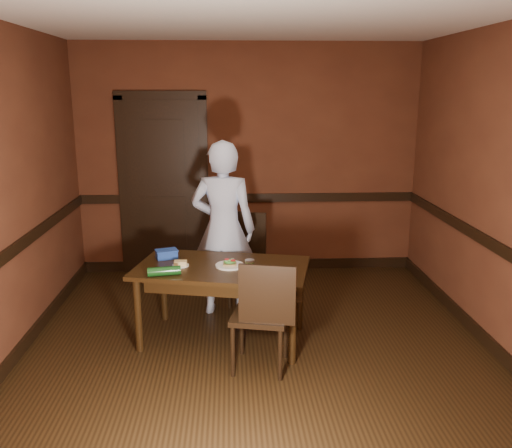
{
  "coord_description": "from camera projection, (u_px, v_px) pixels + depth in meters",
  "views": [
    {
      "loc": [
        -0.22,
        -4.13,
        2.18
      ],
      "look_at": [
        0.0,
        0.35,
        1.05
      ],
      "focal_mm": 38.0,
      "sensor_mm": 36.0,
      "label": 1
    }
  ],
  "objects": [
    {
      "name": "floor",
      "position": [
        258.0,
        355.0,
        4.54
      ],
      "size": [
        4.0,
        4.5,
        0.01
      ],
      "primitive_type": "cube",
      "color": "black",
      "rests_on": "ground"
    },
    {
      "name": "ceiling",
      "position": [
        258.0,
        13.0,
        3.89
      ],
      "size": [
        4.0,
        4.5,
        0.01
      ],
      "primitive_type": "cube",
      "color": "silver",
      "rests_on": "ground"
    },
    {
      "name": "wall_back",
      "position": [
        248.0,
        160.0,
        6.4
      ],
      "size": [
        4.0,
        0.02,
        2.7
      ],
      "primitive_type": "cube",
      "color": "#562B1A",
      "rests_on": "ground"
    },
    {
      "name": "wall_front",
      "position": [
        290.0,
        314.0,
        2.04
      ],
      "size": [
        4.0,
        0.02,
        2.7
      ],
      "primitive_type": "cube",
      "color": "#562B1A",
      "rests_on": "ground"
    },
    {
      "name": "wall_right",
      "position": [
        509.0,
        195.0,
        4.31
      ],
      "size": [
        0.02,
        4.5,
        2.7
      ],
      "primitive_type": "cube",
      "color": "#562B1A",
      "rests_on": "ground"
    },
    {
      "name": "dado_back",
      "position": [
        248.0,
        198.0,
        6.49
      ],
      "size": [
        4.0,
        0.03,
        0.1
      ],
      "primitive_type": "cube",
      "color": "black",
      "rests_on": "ground"
    },
    {
      "name": "dado_left",
      "position": [
        5.0,
        256.0,
        4.23
      ],
      "size": [
        0.03,
        4.5,
        0.1
      ],
      "primitive_type": "cube",
      "color": "black",
      "rests_on": "ground"
    },
    {
      "name": "dado_right",
      "position": [
        501.0,
        249.0,
        4.42
      ],
      "size": [
        0.03,
        4.5,
        0.1
      ],
      "primitive_type": "cube",
      "color": "black",
      "rests_on": "ground"
    },
    {
      "name": "baseboard_back",
      "position": [
        249.0,
        265.0,
        6.69
      ],
      "size": [
        4.0,
        0.03,
        0.12
      ],
      "primitive_type": "cube",
      "color": "black",
      "rests_on": "ground"
    },
    {
      "name": "baseboard_left",
      "position": [
        16.0,
        354.0,
        4.44
      ],
      "size": [
        0.03,
        4.5,
        0.12
      ],
      "primitive_type": "cube",
      "color": "black",
      "rests_on": "ground"
    },
    {
      "name": "baseboard_right",
      "position": [
        490.0,
        343.0,
        4.62
      ],
      "size": [
        0.03,
        4.5,
        0.12
      ],
      "primitive_type": "cube",
      "color": "black",
      "rests_on": "ground"
    },
    {
      "name": "door",
      "position": [
        164.0,
        183.0,
        6.38
      ],
      "size": [
        1.05,
        0.07,
        2.2
      ],
      "color": "black",
      "rests_on": "ground"
    },
    {
      "name": "dining_table",
      "position": [
        222.0,
        303.0,
        4.76
      ],
      "size": [
        1.61,
        1.12,
        0.69
      ],
      "primitive_type": "cube",
      "rotation": [
        0.0,
        0.0,
        -0.21
      ],
      "color": "black",
      "rests_on": "floor"
    },
    {
      "name": "chair_far",
      "position": [
        252.0,
        260.0,
        5.55
      ],
      "size": [
        0.54,
        0.54,
        0.93
      ],
      "primitive_type": null,
      "rotation": [
        0.0,
        0.0,
        -0.29
      ],
      "color": "black",
      "rests_on": "floor"
    },
    {
      "name": "chair_near",
      "position": [
        260.0,
        313.0,
        4.25
      ],
      "size": [
        0.51,
        0.51,
        0.92
      ],
      "primitive_type": null,
      "rotation": [
        0.0,
        0.0,
        2.93
      ],
      "color": "black",
      "rests_on": "floor"
    },
    {
      "name": "person",
      "position": [
        223.0,
        229.0,
        5.23
      ],
      "size": [
        0.68,
        0.51,
        1.71
      ],
      "primitive_type": "imported",
      "rotation": [
        0.0,
        0.0,
        2.97
      ],
      "color": "silver",
      "rests_on": "floor"
    },
    {
      "name": "sandwich_plate",
      "position": [
        230.0,
        264.0,
        4.66
      ],
      "size": [
        0.25,
        0.25,
        0.06
      ],
      "rotation": [
        0.0,
        0.0,
        0.36
      ],
      "color": "silver",
      "rests_on": "dining_table"
    },
    {
      "name": "sauce_jar",
      "position": [
        250.0,
        265.0,
        4.55
      ],
      "size": [
        0.08,
        0.08,
        0.09
      ],
      "rotation": [
        0.0,
        0.0,
        -0.17
      ],
      "color": "#619548",
      "rests_on": "dining_table"
    },
    {
      "name": "cheese_saucer",
      "position": [
        181.0,
        264.0,
        4.67
      ],
      "size": [
        0.14,
        0.14,
        0.05
      ],
      "rotation": [
        0.0,
        0.0,
        0.05
      ],
      "color": "silver",
      "rests_on": "dining_table"
    },
    {
      "name": "food_tub",
      "position": [
        167.0,
        254.0,
        4.88
      ],
      "size": [
        0.22,
        0.19,
        0.08
      ],
      "rotation": [
        0.0,
        0.0,
        0.32
      ],
      "color": "#254CB4",
      "rests_on": "dining_table"
    },
    {
      "name": "wrapped_veg",
      "position": [
        164.0,
        271.0,
        4.43
      ],
      "size": [
        0.28,
        0.12,
        0.08
      ],
      "primitive_type": "cylinder",
      "rotation": [
        0.0,
        1.57,
        0.18
      ],
      "color": "#103D12",
      "rests_on": "dining_table"
    }
  ]
}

